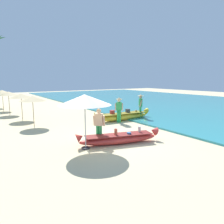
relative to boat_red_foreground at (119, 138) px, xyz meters
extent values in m
plane|color=beige|center=(0.10, 0.58, -0.25)|extent=(80.00, 80.00, 0.00)
cube|color=teal|center=(15.60, 8.58, -0.20)|extent=(24.00, 56.00, 0.10)
ellipsoid|color=red|center=(0.00, 0.00, -0.04)|extent=(3.73, 1.63, 0.42)
cone|color=red|center=(-1.73, 0.48, 0.22)|extent=(0.49, 0.49, 0.47)
cone|color=red|center=(1.72, -0.48, 0.22)|extent=(0.49, 0.49, 0.47)
cube|color=maroon|center=(0.00, 0.00, 0.17)|extent=(3.16, 1.48, 0.04)
cylinder|color=silver|center=(1.07, -0.18, 0.32)|extent=(0.13, 0.13, 0.29)
cylinder|color=#386699|center=(0.42, -0.20, 0.22)|extent=(0.20, 0.20, 0.10)
cylinder|color=#B74C38|center=(-0.16, 0.03, 0.32)|extent=(0.14, 0.14, 0.30)
ellipsoid|color=yellow|center=(3.38, 4.26, 0.00)|extent=(4.18, 1.07, 0.50)
cone|color=yellow|center=(1.36, 4.39, 0.30)|extent=(0.46, 0.51, 0.55)
cone|color=yellow|center=(5.39, 4.13, 0.30)|extent=(0.46, 0.51, 0.55)
cube|color=olive|center=(3.38, 4.26, 0.25)|extent=(3.52, 1.04, 0.04)
sphere|color=tan|center=(4.61, 4.27, 0.33)|extent=(0.16, 0.16, 0.16)
cube|color=#424247|center=(3.84, 4.29, 0.39)|extent=(0.28, 0.29, 0.28)
cylinder|color=#B74C38|center=(3.17, 4.37, 0.30)|extent=(0.26, 0.26, 0.10)
cube|color=#B73333|center=(2.57, 4.44, 0.39)|extent=(0.30, 0.33, 0.27)
cylinder|color=green|center=(2.74, 3.74, 0.17)|extent=(0.14, 0.14, 0.84)
cylinder|color=green|center=(2.63, 3.82, 0.17)|extent=(0.14, 0.14, 0.84)
cube|color=green|center=(2.68, 3.78, 0.87)|extent=(0.42, 0.39, 0.55)
cylinder|color=beige|center=(2.86, 3.63, 0.82)|extent=(0.18, 0.21, 0.50)
cylinder|color=beige|center=(2.48, 3.90, 0.82)|extent=(0.18, 0.21, 0.50)
sphere|color=beige|center=(2.68, 3.78, 1.27)|extent=(0.22, 0.22, 0.22)
cylinder|color=tan|center=(2.68, 3.78, 1.35)|extent=(0.44, 0.44, 0.02)
cone|color=tan|center=(2.68, 3.78, 1.42)|extent=(0.26, 0.26, 0.12)
cylinder|color=green|center=(-0.76, 0.65, 0.17)|extent=(0.14, 0.14, 0.83)
cylinder|color=green|center=(-0.66, 0.54, 0.17)|extent=(0.14, 0.14, 0.83)
cube|color=beige|center=(-0.71, 0.59, 0.87)|extent=(0.41, 0.41, 0.56)
cylinder|color=beige|center=(-0.86, 0.78, 0.82)|extent=(0.20, 0.20, 0.51)
cylinder|color=beige|center=(-0.54, 0.44, 0.82)|extent=(0.20, 0.20, 0.51)
sphere|color=beige|center=(-0.71, 0.59, 1.27)|extent=(0.22, 0.22, 0.22)
cylinder|color=green|center=(4.79, 3.98, 0.21)|extent=(0.14, 0.14, 0.92)
cylinder|color=green|center=(4.87, 4.10, 0.21)|extent=(0.14, 0.14, 0.92)
cube|color=green|center=(4.83, 4.04, 0.96)|extent=(0.37, 0.42, 0.58)
cylinder|color=tan|center=(4.69, 3.85, 0.91)|extent=(0.22, 0.18, 0.53)
cylinder|color=tan|center=(4.93, 4.25, 0.91)|extent=(0.22, 0.18, 0.53)
sphere|color=tan|center=(4.83, 4.04, 1.37)|extent=(0.22, 0.22, 0.22)
cylinder|color=tan|center=(4.83, 4.04, 1.45)|extent=(0.44, 0.44, 0.02)
cone|color=tan|center=(4.83, 4.04, 1.52)|extent=(0.26, 0.26, 0.12)
cylinder|color=#B7B7BC|center=(-1.59, 0.22, 0.91)|extent=(0.05, 0.05, 2.30)
cone|color=silver|center=(-1.59, 0.22, 1.86)|extent=(2.21, 2.21, 0.44)
cylinder|color=#333338|center=(-1.59, 0.22, -0.22)|extent=(0.36, 0.36, 0.06)
cylinder|color=#8E6B47|center=(-2.40, 5.89, 0.70)|extent=(0.04, 0.04, 1.90)
cone|color=tan|center=(-2.40, 5.89, 1.50)|extent=(1.60, 1.60, 0.32)
cylinder|color=#8E6B47|center=(-2.61, 8.55, 0.70)|extent=(0.04, 0.04, 1.90)
cone|color=tan|center=(-2.61, 8.55, 1.50)|extent=(1.60, 1.60, 0.32)
cylinder|color=#8E6B47|center=(-3.07, 11.48, 0.70)|extent=(0.04, 0.04, 1.90)
cone|color=tan|center=(-3.07, 11.48, 1.50)|extent=(1.60, 1.60, 0.32)
cylinder|color=#8E6B47|center=(-3.27, 14.05, 0.70)|extent=(0.04, 0.04, 1.90)
cone|color=tan|center=(-3.27, 14.05, 1.50)|extent=(1.60, 1.60, 0.32)
camera|label=1|loc=(-5.31, -7.43, 2.72)|focal=32.99mm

